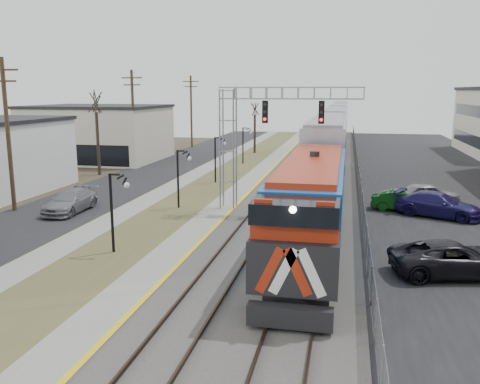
# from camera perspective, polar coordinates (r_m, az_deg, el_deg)

# --- Properties ---
(street_west) EXTENTS (7.00, 120.00, 0.04)m
(street_west) POSITION_cam_1_polar(r_m,az_deg,el_deg) (44.13, -13.24, 0.71)
(street_west) COLOR black
(street_west) RESTS_ON ground
(sidewalk) EXTENTS (2.00, 120.00, 0.08)m
(sidewalk) POSITION_cam_1_polar(r_m,az_deg,el_deg) (42.43, -7.72, 0.52)
(sidewalk) COLOR gray
(sidewalk) RESTS_ON ground
(grass_median) EXTENTS (4.00, 120.00, 0.06)m
(grass_median) POSITION_cam_1_polar(r_m,az_deg,el_deg) (41.53, -3.81, 0.35)
(grass_median) COLOR #4B4E29
(grass_median) RESTS_ON ground
(platform) EXTENTS (2.00, 120.00, 0.24)m
(platform) POSITION_cam_1_polar(r_m,az_deg,el_deg) (40.82, 0.24, 0.31)
(platform) COLOR gray
(platform) RESTS_ON ground
(ballast_bed) EXTENTS (8.00, 120.00, 0.20)m
(ballast_bed) POSITION_cam_1_polar(r_m,az_deg,el_deg) (40.13, 7.25, 0.00)
(ballast_bed) COLOR #595651
(ballast_bed) RESTS_ON ground
(parking_lot) EXTENTS (16.00, 120.00, 0.04)m
(parking_lot) POSITION_cam_1_polar(r_m,az_deg,el_deg) (41.02, 24.20, -0.78)
(parking_lot) COLOR black
(parking_lot) RESTS_ON ground
(platform_edge) EXTENTS (0.24, 120.00, 0.01)m
(platform_edge) POSITION_cam_1_polar(r_m,az_deg,el_deg) (40.63, 1.46, 0.44)
(platform_edge) COLOR gold
(platform_edge) RESTS_ON platform
(track_near) EXTENTS (1.58, 120.00, 0.15)m
(track_near) POSITION_cam_1_polar(r_m,az_deg,el_deg) (40.30, 4.42, 0.36)
(track_near) COLOR #2D2119
(track_near) RESTS_ON ballast_bed
(track_far) EXTENTS (1.58, 120.00, 0.15)m
(track_far) POSITION_cam_1_polar(r_m,az_deg,el_deg) (40.01, 9.40, 0.16)
(track_far) COLOR #2D2119
(track_far) RESTS_ON ballast_bed
(train) EXTENTS (3.00, 108.65, 5.33)m
(train) POSITION_cam_1_polar(r_m,az_deg,el_deg) (71.43, 10.66, 7.11)
(train) COLOR #1555AE
(train) RESTS_ON ground
(signal_gantry) EXTENTS (9.00, 1.07, 8.15)m
(signal_gantry) POSITION_cam_1_polar(r_m,az_deg,el_deg) (32.85, 1.59, 7.27)
(signal_gantry) COLOR gray
(signal_gantry) RESTS_ON ground
(lampposts) EXTENTS (0.14, 62.14, 4.00)m
(lampposts) POSITION_cam_1_polar(r_m,az_deg,el_deg) (25.79, -13.92, -2.24)
(lampposts) COLOR black
(lampposts) RESTS_ON ground
(utility_poles) EXTENTS (0.28, 80.28, 10.00)m
(utility_poles) POSITION_cam_1_polar(r_m,az_deg,el_deg) (36.46, -24.59, 5.73)
(utility_poles) COLOR #4C3823
(utility_poles) RESTS_ON ground
(fence) EXTENTS (0.04, 120.00, 1.60)m
(fence) POSITION_cam_1_polar(r_m,az_deg,el_deg) (39.90, 13.30, 0.74)
(fence) COLOR gray
(fence) RESTS_ON ground
(bare_trees) EXTENTS (12.30, 42.30, 5.95)m
(bare_trees) POSITION_cam_1_polar(r_m,az_deg,el_deg) (47.75, -12.67, 4.77)
(bare_trees) COLOR #382D23
(bare_trees) RESTS_ON ground
(car_lot_c) EXTENTS (5.77, 3.56, 1.49)m
(car_lot_c) POSITION_cam_1_polar(r_m,az_deg,el_deg) (23.89, 22.88, -7.02)
(car_lot_c) COLOR black
(car_lot_c) RESTS_ON ground
(car_lot_d) EXTENTS (5.71, 4.07, 1.53)m
(car_lot_d) POSITION_cam_1_polar(r_m,az_deg,el_deg) (34.49, 21.37, -1.42)
(car_lot_d) COLOR #1B154C
(car_lot_d) RESTS_ON ground
(car_lot_e) EXTENTS (4.69, 2.86, 1.49)m
(car_lot_e) POSITION_cam_1_polar(r_m,az_deg,el_deg) (38.08, 20.30, -0.24)
(car_lot_e) COLOR gray
(car_lot_e) RESTS_ON ground
(car_lot_f) EXTENTS (4.18, 1.93, 1.33)m
(car_lot_f) POSITION_cam_1_polar(r_m,az_deg,el_deg) (35.43, 17.78, -1.03)
(car_lot_f) COLOR #0D4110
(car_lot_f) RESTS_ON ground
(car_street_b) EXTENTS (2.09, 4.99, 1.44)m
(car_street_b) POSITION_cam_1_polar(r_m,az_deg,el_deg) (35.23, -18.53, -1.05)
(car_street_b) COLOR gray
(car_street_b) RESTS_ON ground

